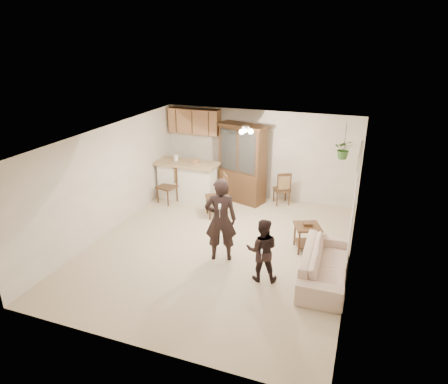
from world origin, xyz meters
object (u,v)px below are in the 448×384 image
(chair_bar, at_px, (167,192))
(adult, at_px, (221,220))
(china_hutch, at_px, (242,164))
(chair_hutch_left, at_px, (217,204))
(sofa, at_px, (325,262))
(side_table, at_px, (307,237))
(chair_hutch_right, at_px, (281,195))
(child, at_px, (262,248))

(chair_bar, bearing_deg, adult, -28.81)
(china_hutch, distance_m, chair_hutch_left, 1.47)
(sofa, relative_size, chair_hutch_left, 1.63)
(adult, bearing_deg, chair_hutch_left, -84.63)
(side_table, relative_size, chair_hutch_right, 0.74)
(child, bearing_deg, china_hutch, -79.90)
(sofa, height_order, side_table, sofa)
(child, xyz_separation_m, chair_hutch_right, (-0.45, 3.78, -0.41))
(sofa, relative_size, child, 1.39)
(sofa, height_order, chair_hutch_left, chair_hutch_left)
(adult, height_order, child, adult)
(sofa, relative_size, adult, 1.04)
(sofa, distance_m, chair_hutch_right, 3.70)
(sofa, relative_size, china_hutch, 0.86)
(chair_hutch_left, bearing_deg, child, 5.17)
(child, relative_size, chair_bar, 1.30)
(child, bearing_deg, chair_hutch_left, -65.42)
(adult, xyz_separation_m, china_hutch, (-0.55, 3.17, 0.18))
(sofa, bearing_deg, chair_hutch_right, 23.37)
(adult, height_order, chair_hutch_left, adult)
(side_table, distance_m, chair_bar, 4.31)
(side_table, height_order, chair_hutch_left, chair_hutch_left)
(chair_hutch_right, bearing_deg, adult, 51.74)
(side_table, bearing_deg, chair_bar, 161.84)
(china_hutch, height_order, chair_hutch_left, china_hutch)
(adult, relative_size, side_table, 2.59)
(adult, xyz_separation_m, chair_hutch_left, (-0.85, 1.94, -0.58))
(adult, distance_m, chair_hutch_left, 2.20)
(chair_bar, xyz_separation_m, chair_hutch_left, (1.62, -0.38, 0.03))
(sofa, distance_m, adult, 2.19)
(china_hutch, distance_m, side_table, 3.18)
(sofa, relative_size, chair_bar, 1.80)
(sofa, bearing_deg, chair_bar, 61.25)
(sofa, xyz_separation_m, chair_hutch_right, (-1.57, 3.34, -0.10))
(chair_hutch_left, xyz_separation_m, chair_hutch_right, (1.40, 1.39, -0.06))
(sofa, distance_m, china_hutch, 4.22)
(china_hutch, relative_size, chair_bar, 2.10)
(sofa, xyz_separation_m, side_table, (-0.50, 0.99, -0.06))
(sofa, xyz_separation_m, china_hutch, (-2.68, 3.18, 0.71))
(adult, distance_m, china_hutch, 3.22)
(sofa, distance_m, chair_bar, 5.15)
(child, height_order, china_hutch, china_hutch)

